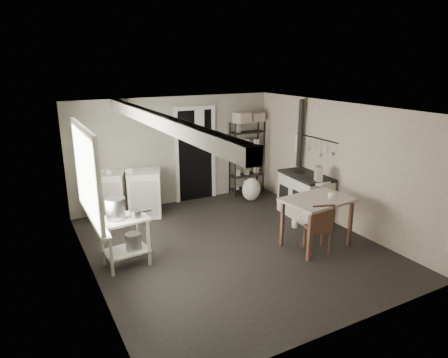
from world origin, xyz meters
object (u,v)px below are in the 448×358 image
chair (318,224)px  base_cabinets (127,194)px  prep_table (125,241)px  shelf_rack (247,154)px  work_table (316,225)px  stockpot (115,208)px  stove (305,195)px  flour_sack (251,190)px

chair → base_cabinets: bearing=146.5°
base_cabinets → prep_table: bearing=-86.0°
prep_table → shelf_rack: size_ratio=0.46×
base_cabinets → shelf_rack: size_ratio=0.84×
work_table → stockpot: bearing=164.5°
prep_table → stove: stove is taller
stove → flour_sack: (-0.42, 1.32, -0.20)m
stockpot → work_table: (3.09, -0.85, -0.56)m
flour_sack → work_table: bearing=-96.0°
base_cabinets → work_table: (2.42, -2.83, -0.08)m
stockpot → stove: (3.77, 0.28, -0.50)m
prep_table → stockpot: bearing=170.0°
stockpot → stove: 3.81m
prep_table → stove: bearing=4.7°
stove → chair: size_ratio=1.28×
prep_table → shelf_rack: bearing=31.8°
prep_table → flour_sack: prep_table is taller
stove → stockpot: bearing=-171.8°
prep_table → flour_sack: 3.63m
base_cabinets → shelf_rack: bearing=22.2°
shelf_rack → work_table: size_ratio=1.51×
prep_table → stockpot: 0.55m
shelf_rack → chair: 3.21m
chair → prep_table: bearing=179.6°
prep_table → work_table: 3.10m
prep_table → chair: chair is taller
base_cabinets → work_table: bearing=-29.8°
stove → flour_sack: bearing=111.7°
stockpot → prep_table: bearing=-10.0°
base_cabinets → work_table: 3.73m
shelf_rack → work_table: 3.04m
shelf_rack → flour_sack: shelf_rack is taller
base_cabinets → flour_sack: base_cabinets is taller
prep_table → work_table: bearing=-15.7°
shelf_rack → stove: size_ratio=1.52×
shelf_rack → stove: 1.90m
base_cabinets → flour_sack: 2.72m
base_cabinets → chair: bearing=-32.8°
work_table → stove: bearing=59.0°
stockpot → flour_sack: (3.35, 1.60, -0.70)m
stockpot → base_cabinets: (0.66, 1.98, -0.48)m
stockpot → flour_sack: bearing=25.6°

